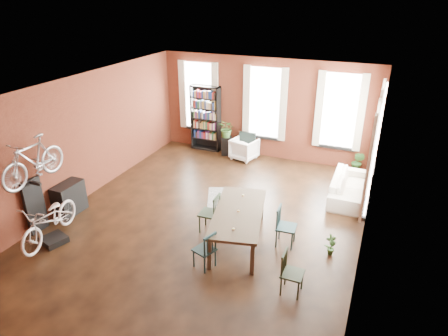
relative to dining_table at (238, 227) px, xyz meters
The scene contains 19 objects.
room 2.18m from the dining_table, 124.49° to the left, with size 9.00×9.04×3.22m.
dining_table is the anchor object (origin of this frame).
dining_chair_a 1.11m from the dining_table, 106.33° to the right, with size 0.38×0.38×0.82m, color #173234.
dining_chair_b 0.78m from the dining_table, 168.18° to the left, with size 0.42×0.42×0.92m, color black.
dining_chair_c 1.85m from the dining_table, 37.45° to the right, with size 0.39×0.39×0.84m, color #1F2D1A.
dining_chair_d 1.03m from the dining_table, 16.32° to the left, with size 0.41×0.41×0.89m, color #1A363A.
bookshelf 5.66m from the dining_table, 122.12° to the left, with size 1.00×0.32×2.20m, color black.
white_armchair 4.68m from the dining_table, 108.37° to the left, with size 0.74×0.69×0.76m, color white.
cream_sofa 3.63m from the dining_table, 57.18° to the left, with size 2.08×0.61×0.81m, color beige.
striped_rug 1.92m from the dining_table, 121.36° to the left, with size 0.90×1.44×0.01m, color black.
bike_trainer 4.06m from the dining_table, 156.77° to the right, with size 0.47×0.47×0.14m, color black.
bike_wall_rack 4.59m from the dining_table, 162.89° to the right, with size 0.16×0.60×1.30m, color black.
console_table 4.29m from the dining_table, behind, with size 0.40×0.80×0.80m, color black.
plant_stand 5.03m from the dining_table, 115.14° to the left, with size 0.31×0.31×0.62m, color black.
plant_by_sofa 5.18m from the dining_table, 66.76° to the left, with size 0.38×0.68×0.30m, color #2A5E25.
plant_small 1.99m from the dining_table, ahead, with size 0.25×0.47×0.17m, color #2E5722.
bicycle_floor 4.08m from the dining_table, 156.17° to the right, with size 0.62×0.94×1.79m, color beige.
bicycle_hung 4.69m from the dining_table, 161.92° to the right, with size 0.47×1.00×1.66m, color #A5A8AD.
plant_on_stand 5.02m from the dining_table, 115.11° to the left, with size 0.54×0.60×0.47m, color #325823.
Camera 1 is at (3.53, -7.36, 5.13)m, focal length 32.00 mm.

